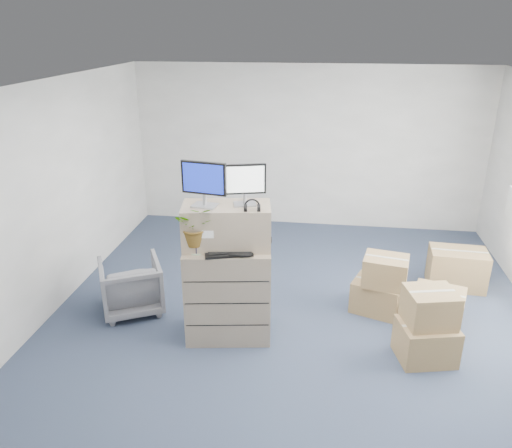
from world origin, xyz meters
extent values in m
plane|color=#262C44|center=(0.00, 0.00, 0.00)|extent=(7.00, 7.00, 0.00)
cube|color=#B8B7AF|center=(0.00, 3.51, 1.40)|extent=(6.00, 0.02, 2.80)
cube|color=gray|center=(-0.72, -0.14, 0.55)|extent=(1.03, 0.72, 1.11)
cube|color=gray|center=(-0.73, -0.09, 1.35)|extent=(1.01, 0.61, 0.48)
cube|color=#99999E|center=(-0.95, -0.15, 1.59)|extent=(0.29, 0.23, 0.02)
cylinder|color=#99999E|center=(-0.95, -0.15, 1.66)|extent=(0.04, 0.04, 0.12)
cube|color=black|center=(-0.95, -0.15, 1.90)|extent=(0.50, 0.12, 0.35)
cube|color=navy|center=(-0.95, -0.17, 1.90)|extent=(0.44, 0.08, 0.31)
cube|color=#99999E|center=(-0.53, -0.05, 1.59)|extent=(0.28, 0.23, 0.02)
cylinder|color=#99999E|center=(-0.53, -0.05, 1.65)|extent=(0.04, 0.04, 0.11)
cube|color=black|center=(-0.53, -0.05, 1.87)|extent=(0.45, 0.15, 0.33)
cube|color=white|center=(-0.53, -0.06, 1.87)|extent=(0.40, 0.11, 0.28)
torus|color=black|center=(-0.43, -0.21, 1.63)|extent=(0.17, 0.04, 0.17)
cube|color=black|center=(-0.67, -0.30, 1.12)|extent=(0.55, 0.35, 0.03)
ellipsoid|color=silver|center=(-0.37, -0.16, 1.13)|extent=(0.11, 0.08, 0.04)
cylinder|color=gray|center=(-0.67, -0.11, 1.24)|extent=(0.08, 0.08, 0.27)
cube|color=silver|center=(-0.78, -0.10, 1.12)|extent=(0.06, 0.06, 0.02)
cube|color=black|center=(-0.78, -0.10, 1.18)|extent=(0.06, 0.03, 0.11)
cube|color=black|center=(-0.36, 0.00, 1.14)|extent=(0.23, 0.18, 0.06)
cube|color=#4091DC|center=(-0.38, 0.03, 1.22)|extent=(0.25, 0.14, 0.09)
cylinder|color=#94AA89|center=(-1.02, -0.29, 1.12)|extent=(0.20, 0.20, 0.02)
cylinder|color=black|center=(-1.02, -0.29, 1.19)|extent=(0.17, 0.17, 0.13)
imported|color=#1D5217|center=(-1.02, -0.29, 1.37)|extent=(0.48, 0.52, 0.35)
imported|color=slate|center=(-2.03, 0.21, 0.37)|extent=(0.95, 0.93, 0.74)
cube|color=olive|center=(1.04, 0.62, 0.20)|extent=(0.71, 0.63, 0.41)
cube|color=olive|center=(1.48, -0.31, 0.21)|extent=(0.67, 0.60, 0.42)
cube|color=olive|center=(1.76, 0.49, 0.19)|extent=(0.72, 0.69, 0.39)
cube|color=olive|center=(1.10, 0.56, 0.59)|extent=(0.59, 0.51, 0.36)
cube|color=olive|center=(1.47, -0.27, 0.62)|extent=(0.58, 0.54, 0.38)
cube|color=olive|center=(2.18, 1.42, 0.27)|extent=(0.78, 0.53, 0.53)
camera|label=1|loc=(0.29, -5.03, 3.39)|focal=35.00mm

